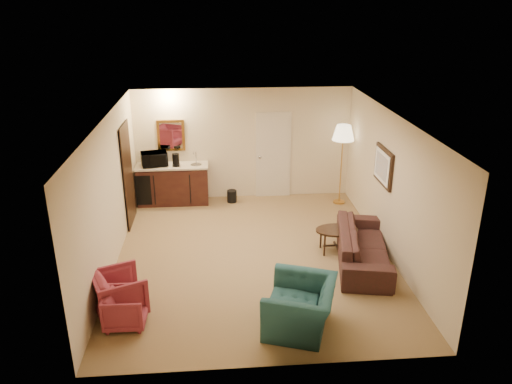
% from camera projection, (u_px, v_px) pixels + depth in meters
% --- Properties ---
extents(ground, '(6.00, 6.00, 0.00)m').
position_uv_depth(ground, '(254.00, 256.00, 9.29)').
color(ground, olive).
rests_on(ground, ground).
extents(room_walls, '(5.02, 6.01, 2.61)m').
position_uv_depth(room_walls, '(245.00, 155.00, 9.37)').
color(room_walls, beige).
rests_on(room_walls, ground).
extents(wetbar_cabinet, '(1.64, 0.58, 0.92)m').
position_uv_depth(wetbar_cabinet, '(173.00, 184.00, 11.52)').
color(wetbar_cabinet, '#391B12').
rests_on(wetbar_cabinet, ground).
extents(sofa, '(1.07, 2.29, 0.86)m').
position_uv_depth(sofa, '(364.00, 240.00, 8.92)').
color(sofa, black).
rests_on(sofa, ground).
extents(teal_armchair, '(1.02, 1.26, 0.95)m').
position_uv_depth(teal_armchair, '(300.00, 299.00, 7.12)').
color(teal_armchair, '#1F494F').
rests_on(teal_armchair, ground).
extents(rose_chair_near, '(0.56, 0.60, 0.60)m').
position_uv_depth(rose_chair_near, '(126.00, 307.00, 7.24)').
color(rose_chair_near, '#943041').
rests_on(rose_chair_near, ground).
extents(rose_chair_far, '(0.90, 0.93, 0.74)m').
position_uv_depth(rose_chair_far, '(120.00, 291.00, 7.50)').
color(rose_chair_far, '#943041').
rests_on(rose_chair_far, ground).
extents(coffee_table, '(0.80, 0.55, 0.46)m').
position_uv_depth(coffee_table, '(336.00, 240.00, 9.38)').
color(coffee_table, black).
rests_on(coffee_table, ground).
extents(floor_lamp, '(0.64, 0.64, 1.86)m').
position_uv_depth(floor_lamp, '(341.00, 165.00, 11.35)').
color(floor_lamp, gold).
rests_on(floor_lamp, ground).
extents(waste_bin, '(0.27, 0.27, 0.28)m').
position_uv_depth(waste_bin, '(232.00, 196.00, 11.67)').
color(waste_bin, black).
rests_on(waste_bin, ground).
extents(microwave, '(0.63, 0.44, 0.39)m').
position_uv_depth(microwave, '(154.00, 157.00, 11.25)').
color(microwave, black).
rests_on(microwave, wetbar_cabinet).
extents(coffee_maker, '(0.19, 0.19, 0.29)m').
position_uv_depth(coffee_maker, '(176.00, 160.00, 11.24)').
color(coffee_maker, black).
rests_on(coffee_maker, wetbar_cabinet).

